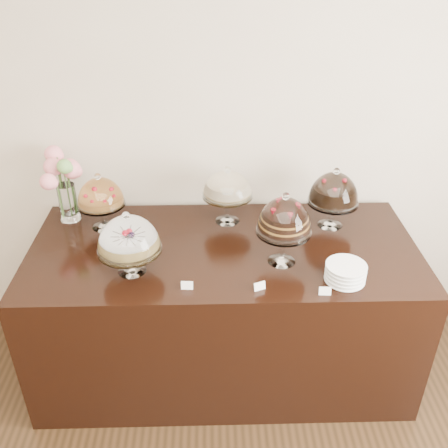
{
  "coord_description": "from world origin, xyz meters",
  "views": [
    {
      "loc": [
        -0.05,
        0.09,
        2.47
      ],
      "look_at": [
        0.02,
        2.4,
        1.08
      ],
      "focal_mm": 40.0,
      "sensor_mm": 36.0,
      "label": 1
    }
  ],
  "objects_px": {
    "cake_stand_dark_choco": "(334,191)",
    "cake_stand_cheesecake": "(228,186)",
    "cake_stand_fruit_tart": "(100,195)",
    "flower_vase": "(63,178)",
    "cake_stand_choco_layer": "(284,218)",
    "display_counter": "(224,308)",
    "cake_stand_sugar_sponge": "(128,237)",
    "plate_stack": "(345,273)"
  },
  "relations": [
    {
      "from": "display_counter",
      "to": "cake_stand_choco_layer",
      "type": "bearing_deg",
      "value": -25.88
    },
    {
      "from": "cake_stand_choco_layer",
      "to": "cake_stand_fruit_tart",
      "type": "bearing_deg",
      "value": 159.1
    },
    {
      "from": "cake_stand_sugar_sponge",
      "to": "cake_stand_choco_layer",
      "type": "height_order",
      "value": "cake_stand_choco_layer"
    },
    {
      "from": "cake_stand_sugar_sponge",
      "to": "cake_stand_cheesecake",
      "type": "bearing_deg",
      "value": 44.25
    },
    {
      "from": "cake_stand_sugar_sponge",
      "to": "plate_stack",
      "type": "height_order",
      "value": "cake_stand_sugar_sponge"
    },
    {
      "from": "cake_stand_fruit_tart",
      "to": "plate_stack",
      "type": "bearing_deg",
      "value": -23.25
    },
    {
      "from": "cake_stand_cheesecake",
      "to": "flower_vase",
      "type": "xyz_separation_m",
      "value": [
        -0.98,
        0.05,
        0.04
      ]
    },
    {
      "from": "cake_stand_sugar_sponge",
      "to": "cake_stand_cheesecake",
      "type": "relative_size",
      "value": 0.97
    },
    {
      "from": "flower_vase",
      "to": "cake_stand_fruit_tart",
      "type": "bearing_deg",
      "value": -23.92
    },
    {
      "from": "flower_vase",
      "to": "display_counter",
      "type": "bearing_deg",
      "value": -19.97
    },
    {
      "from": "cake_stand_sugar_sponge",
      "to": "cake_stand_fruit_tart",
      "type": "xyz_separation_m",
      "value": [
        -0.23,
        0.46,
        0.01
      ]
    },
    {
      "from": "display_counter",
      "to": "flower_vase",
      "type": "relative_size",
      "value": 4.96
    },
    {
      "from": "cake_stand_sugar_sponge",
      "to": "cake_stand_fruit_tart",
      "type": "relative_size",
      "value": 1.01
    },
    {
      "from": "display_counter",
      "to": "cake_stand_cheesecake",
      "type": "distance_m",
      "value": 0.74
    },
    {
      "from": "cake_stand_fruit_tart",
      "to": "flower_vase",
      "type": "bearing_deg",
      "value": 156.08
    },
    {
      "from": "display_counter",
      "to": "plate_stack",
      "type": "xyz_separation_m",
      "value": [
        0.61,
        -0.33,
        0.5
      ]
    },
    {
      "from": "cake_stand_cheesecake",
      "to": "cake_stand_dark_choco",
      "type": "xyz_separation_m",
      "value": [
        0.62,
        -0.07,
        -0.0
      ]
    },
    {
      "from": "cake_stand_dark_choco",
      "to": "cake_stand_fruit_tart",
      "type": "relative_size",
      "value": 1.07
    },
    {
      "from": "cake_stand_sugar_sponge",
      "to": "cake_stand_choco_layer",
      "type": "xyz_separation_m",
      "value": [
        0.8,
        0.07,
        0.06
      ]
    },
    {
      "from": "cake_stand_choco_layer",
      "to": "cake_stand_cheesecake",
      "type": "distance_m",
      "value": 0.52
    },
    {
      "from": "display_counter",
      "to": "cake_stand_sugar_sponge",
      "type": "relative_size",
      "value": 6.18
    },
    {
      "from": "cake_stand_sugar_sponge",
      "to": "cake_stand_fruit_tart",
      "type": "distance_m",
      "value": 0.51
    },
    {
      "from": "cake_stand_dark_choco",
      "to": "plate_stack",
      "type": "distance_m",
      "value": 0.58
    },
    {
      "from": "display_counter",
      "to": "cake_stand_fruit_tart",
      "type": "distance_m",
      "value": 1.01
    },
    {
      "from": "plate_stack",
      "to": "cake_stand_cheesecake",
      "type": "bearing_deg",
      "value": 133.24
    },
    {
      "from": "cake_stand_cheesecake",
      "to": "flower_vase",
      "type": "bearing_deg",
      "value": 176.78
    },
    {
      "from": "cake_stand_choco_layer",
      "to": "cake_stand_fruit_tart",
      "type": "distance_m",
      "value": 1.1
    },
    {
      "from": "cake_stand_dark_choco",
      "to": "cake_stand_cheesecake",
      "type": "bearing_deg",
      "value": 173.88
    },
    {
      "from": "cake_stand_cheesecake",
      "to": "cake_stand_fruit_tart",
      "type": "xyz_separation_m",
      "value": [
        -0.75,
        -0.05,
        -0.02
      ]
    },
    {
      "from": "flower_vase",
      "to": "plate_stack",
      "type": "relative_size",
      "value": 2.2
    },
    {
      "from": "cake_stand_fruit_tart",
      "to": "flower_vase",
      "type": "distance_m",
      "value": 0.26
    },
    {
      "from": "cake_stand_dark_choco",
      "to": "flower_vase",
      "type": "xyz_separation_m",
      "value": [
        -1.6,
        0.12,
        0.04
      ]
    },
    {
      "from": "display_counter",
      "to": "plate_stack",
      "type": "bearing_deg",
      "value": -28.28
    },
    {
      "from": "display_counter",
      "to": "cake_stand_fruit_tart",
      "type": "relative_size",
      "value": 6.22
    },
    {
      "from": "display_counter",
      "to": "cake_stand_choco_layer",
      "type": "distance_m",
      "value": 0.8
    },
    {
      "from": "cake_stand_choco_layer",
      "to": "plate_stack",
      "type": "bearing_deg",
      "value": -30.62
    },
    {
      "from": "cake_stand_cheesecake",
      "to": "flower_vase",
      "type": "relative_size",
      "value": 0.82
    },
    {
      "from": "cake_stand_fruit_tart",
      "to": "flower_vase",
      "type": "height_order",
      "value": "flower_vase"
    },
    {
      "from": "display_counter",
      "to": "cake_stand_sugar_sponge",
      "type": "distance_m",
      "value": 0.85
    },
    {
      "from": "display_counter",
      "to": "cake_stand_choco_layer",
      "type": "xyz_separation_m",
      "value": [
        0.31,
        -0.15,
        0.72
      ]
    },
    {
      "from": "cake_stand_sugar_sponge",
      "to": "flower_vase",
      "type": "bearing_deg",
      "value": 129.32
    },
    {
      "from": "cake_stand_fruit_tart",
      "to": "cake_stand_choco_layer",
      "type": "bearing_deg",
      "value": -20.9
    }
  ]
}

